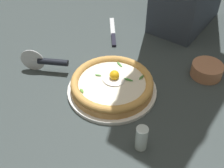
{
  "coord_description": "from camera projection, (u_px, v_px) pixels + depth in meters",
  "views": [
    {
      "loc": [
        -0.3,
        0.63,
        0.64
      ],
      "look_at": [
        -0.01,
        0.03,
        0.03
      ],
      "focal_mm": 46.15,
      "sensor_mm": 36.0,
      "label": 1
    }
  ],
  "objects": [
    {
      "name": "ground_plane",
      "position": [
        114.0,
        88.0,
        0.96
      ],
      "size": [
        2.4,
        2.4,
        0.03
      ],
      "primitive_type": "cube",
      "color": "#343D3D",
      "rests_on": "ground"
    },
    {
      "name": "pizza_plate",
      "position": [
        112.0,
        90.0,
        0.92
      ],
      "size": [
        0.28,
        0.28,
        0.01
      ],
      "primitive_type": "cylinder",
      "color": "white",
      "rests_on": "ground"
    },
    {
      "name": "pizza",
      "position": [
        112.0,
        84.0,
        0.9
      ],
      "size": [
        0.26,
        0.26,
        0.06
      ],
      "color": "tan",
      "rests_on": "pizza_plate"
    },
    {
      "name": "side_bowl",
      "position": [
        207.0,
        70.0,
        0.97
      ],
      "size": [
        0.1,
        0.1,
        0.04
      ],
      "primitive_type": "cylinder",
      "color": "#B67854",
      "rests_on": "ground"
    },
    {
      "name": "pizza_cutter",
      "position": [
        47.0,
        61.0,
        0.97
      ],
      "size": [
        0.16,
        0.06,
        0.08
      ],
      "color": "silver",
      "rests_on": "ground"
    },
    {
      "name": "table_knife",
      "position": [
        113.0,
        35.0,
        1.16
      ],
      "size": [
        0.12,
        0.2,
        0.01
      ],
      "color": "silver",
      "rests_on": "ground"
    },
    {
      "name": "pepper_shaker",
      "position": [
        141.0,
        138.0,
        0.74
      ],
      "size": [
        0.03,
        0.03,
        0.07
      ],
      "primitive_type": "cylinder",
      "color": "silver",
      "rests_on": "ground"
    }
  ]
}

